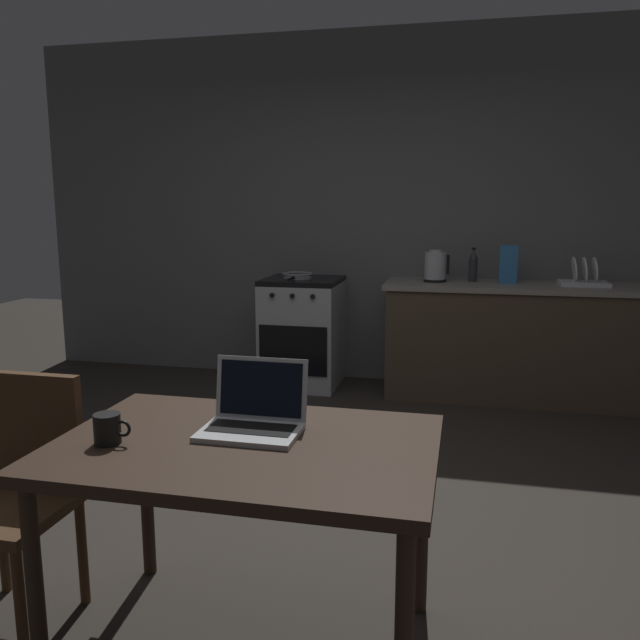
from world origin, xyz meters
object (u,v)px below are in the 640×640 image
object	(u,v)px
stove_oven	(303,332)
chair	(19,484)
coffee_mug	(108,429)
cereal_box	(508,264)
bottle_b	(473,266)
laptop	(254,417)
frying_pan	(297,275)
dish_rack	(584,279)
dining_table	(246,464)
electric_kettle	(435,267)

from	to	relation	value
stove_oven	chair	size ratio (longest dim) A/B	1.01
stove_oven	coffee_mug	size ratio (longest dim) A/B	7.19
cereal_box	stove_oven	bearing A→B (deg)	-179.19
bottle_b	coffee_mug	bearing A→B (deg)	-108.63
cereal_box	coffee_mug	bearing A→B (deg)	-112.84
laptop	coffee_mug	xyz separation A→B (m)	(-0.41, -0.21, 0.00)
chair	laptop	world-z (taller)	laptop
frying_pan	dish_rack	distance (m)	2.16
dining_table	cereal_box	distance (m)	3.33
electric_kettle	coffee_mug	world-z (taller)	electric_kettle
dining_table	electric_kettle	bearing A→B (deg)	82.21
bottle_b	electric_kettle	bearing A→B (deg)	-164.18
cereal_box	bottle_b	world-z (taller)	cereal_box
dish_rack	bottle_b	xyz separation A→B (m)	(-0.79, 0.08, 0.08)
frying_pan	dish_rack	xyz separation A→B (m)	(2.16, 0.03, 0.02)
stove_oven	laptop	world-z (taller)	laptop
stove_oven	dish_rack	distance (m)	2.18
dish_rack	bottle_b	world-z (taller)	bottle_b
dining_table	bottle_b	bearing A→B (deg)	77.54
stove_oven	dish_rack	size ratio (longest dim) A/B	2.59
chair	bottle_b	size ratio (longest dim) A/B	3.34
electric_kettle	cereal_box	size ratio (longest dim) A/B	0.86
stove_oven	dish_rack	xyz separation A→B (m)	(2.12, 0.00, 0.49)
stove_oven	electric_kettle	world-z (taller)	electric_kettle
laptop	cereal_box	size ratio (longest dim) A/B	1.12
electric_kettle	frying_pan	size ratio (longest dim) A/B	0.58
coffee_mug	cereal_box	size ratio (longest dim) A/B	0.43
cereal_box	dish_rack	world-z (taller)	cereal_box
dining_table	dish_rack	world-z (taller)	dish_rack
chair	electric_kettle	xyz separation A→B (m)	(1.28, 3.14, 0.50)
stove_oven	chair	world-z (taller)	stove_oven
chair	coffee_mug	bearing A→B (deg)	1.30
electric_kettle	chair	bearing A→B (deg)	-112.20
electric_kettle	laptop	bearing A→B (deg)	-98.13
laptop	frying_pan	world-z (taller)	laptop
electric_kettle	dish_rack	distance (m)	1.07
laptop	stove_oven	bearing A→B (deg)	104.80
frying_pan	bottle_b	distance (m)	1.38
stove_oven	bottle_b	distance (m)	1.45
dining_table	dish_rack	size ratio (longest dim) A/B	3.53
laptop	bottle_b	bearing A→B (deg)	80.46
electric_kettle	bottle_b	size ratio (longest dim) A/B	0.94
dining_table	cereal_box	xyz separation A→B (m)	(0.97, 3.17, 0.37)
chair	laptop	bearing A→B (deg)	22.49
frying_pan	coffee_mug	bearing A→B (deg)	-85.70
chair	cereal_box	distance (m)	3.68
chair	frying_pan	world-z (taller)	frying_pan
laptop	electric_kettle	xyz separation A→B (m)	(0.44, 3.05, 0.22)
stove_oven	frying_pan	size ratio (longest dim) A/B	2.10
coffee_mug	cereal_box	distance (m)	3.56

